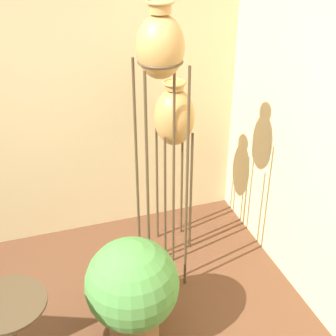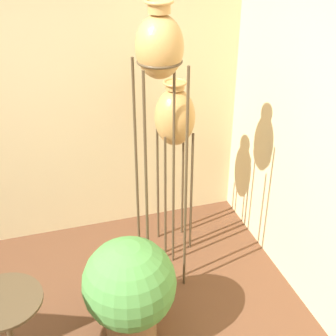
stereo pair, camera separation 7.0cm
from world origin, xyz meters
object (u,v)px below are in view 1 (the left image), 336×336
object	(u,v)px
side_table	(12,330)
potted_plant	(132,289)
vase_stand_medium	(174,119)
vase_stand_tall	(160,56)

from	to	relation	value
side_table	potted_plant	bearing A→B (deg)	14.64
potted_plant	side_table	bearing A→B (deg)	-165.36
vase_stand_medium	potted_plant	world-z (taller)	vase_stand_medium
vase_stand_medium	potted_plant	xyz separation A→B (m)	(-0.60, -0.92, -0.75)
vase_stand_tall	potted_plant	xyz separation A→B (m)	(-0.37, -0.54, -1.37)
vase_stand_medium	side_table	distance (m)	1.87
potted_plant	vase_stand_medium	bearing A→B (deg)	56.89
vase_stand_tall	potted_plant	bearing A→B (deg)	-124.74
vase_stand_tall	potted_plant	size ratio (longest dim) A/B	2.69
side_table	vase_stand_medium	bearing A→B (deg)	39.58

